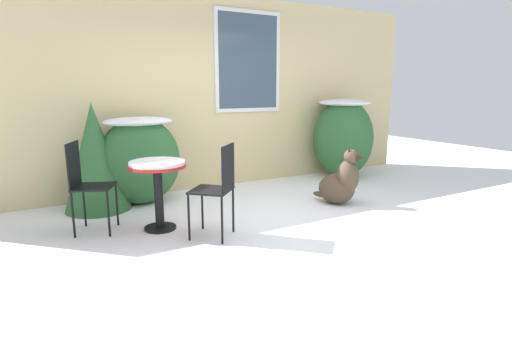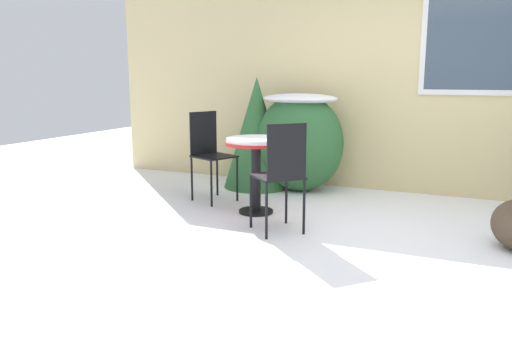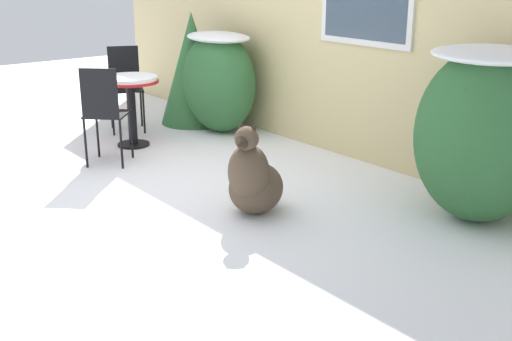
% 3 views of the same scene
% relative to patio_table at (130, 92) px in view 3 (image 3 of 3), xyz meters
% --- Properties ---
extents(ground_plane, '(16.00, 16.00, 0.00)m').
position_rel_patio_table_xyz_m(ground_plane, '(1.24, -0.61, -0.61)').
color(ground_plane, white).
extents(house_wall, '(8.00, 0.10, 2.95)m').
position_rel_patio_table_xyz_m(house_wall, '(1.28, 1.59, 0.89)').
color(house_wall, '#D1BC84').
rests_on(house_wall, ground_plane).
extents(shrub_left, '(1.08, 0.74, 1.19)m').
position_rel_patio_table_xyz_m(shrub_left, '(0.08, 1.13, 0.02)').
color(shrub_left, '#2D6033').
rests_on(shrub_left, ground_plane).
extents(shrub_middle, '(1.06, 1.02, 1.37)m').
position_rel_patio_table_xyz_m(shrub_middle, '(3.62, 1.11, 0.11)').
color(shrub_middle, '#2D6033').
rests_on(shrub_middle, ground_plane).
extents(evergreen_bush, '(0.83, 0.83, 1.38)m').
position_rel_patio_table_xyz_m(evergreen_bush, '(-0.49, 1.13, 0.08)').
color(evergreen_bush, '#2D6033').
rests_on(evergreen_bush, ground_plane).
extents(patio_table, '(0.63, 0.63, 0.78)m').
position_rel_patio_table_xyz_m(patio_table, '(0.00, 0.00, 0.00)').
color(patio_table, black).
rests_on(patio_table, ground_plane).
extents(patio_chair_near_table, '(0.53, 0.53, 1.00)m').
position_rel_patio_table_xyz_m(patio_chair_near_table, '(-0.70, 0.30, -0.05)').
color(patio_chair_near_table, black).
rests_on(patio_chair_near_table, ground_plane).
extents(patio_chair_far_side, '(0.56, 0.56, 1.00)m').
position_rel_patio_table_xyz_m(patio_chair_far_side, '(0.48, -0.54, -0.05)').
color(patio_chair_far_side, black).
rests_on(patio_chair_far_side, ground_plane).
extents(dog, '(0.62, 0.67, 0.79)m').
position_rel_patio_table_xyz_m(dog, '(2.44, -0.22, -0.32)').
color(dog, '#4C3D2D').
rests_on(dog, ground_plane).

